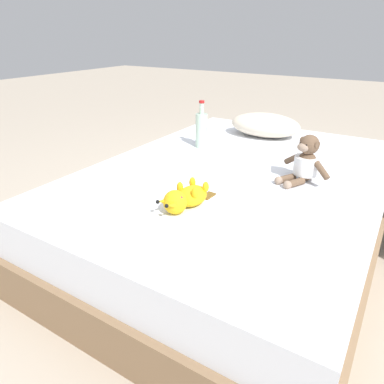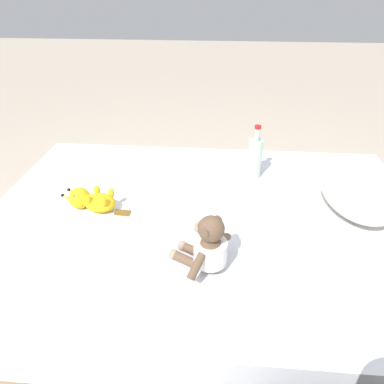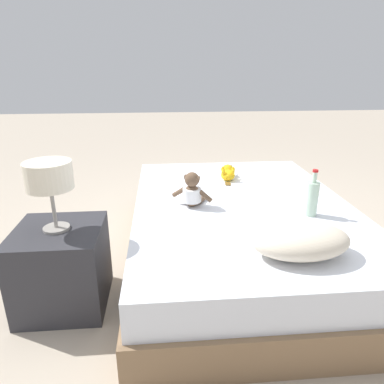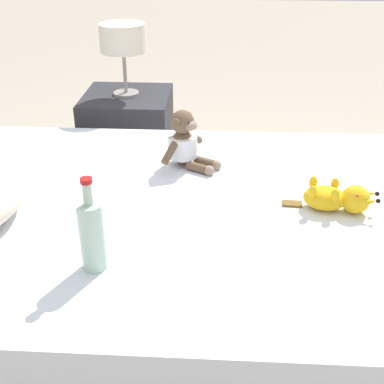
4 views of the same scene
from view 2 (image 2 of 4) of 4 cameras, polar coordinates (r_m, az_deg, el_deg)
ground_plane at (r=1.88m, az=1.90°, el=-14.36°), size 16.00×16.00×0.00m
bed at (r=1.74m, az=2.03°, el=-9.54°), size 1.48×2.09×0.43m
pillow at (r=1.79m, az=25.54°, el=-0.02°), size 0.50×0.33×0.16m
plush_monkey at (r=1.27m, az=2.63°, el=-9.09°), size 0.27×0.25×0.24m
plush_yellow_creature at (r=1.68m, az=-16.29°, el=-1.30°), size 0.14×0.33×0.10m
glass_bottle at (r=1.88m, az=10.29°, el=5.57°), size 0.07×0.07×0.29m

